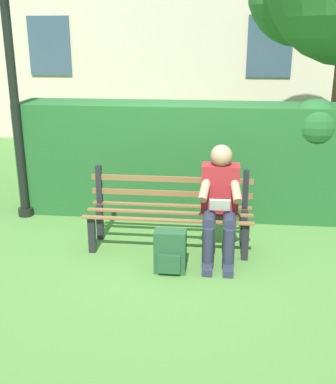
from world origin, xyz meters
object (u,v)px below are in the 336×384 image
(person_seated, at_px, (220,200))
(backpack, at_px, (170,252))
(park_bench, at_px, (170,210))
(lamp_post, at_px, (9,52))

(person_seated, bearing_deg, backpack, 42.07)
(park_bench, bearing_deg, lamp_post, -20.18)
(backpack, bearing_deg, person_seated, -137.93)
(park_bench, xyz_separation_m, backpack, (-0.07, 0.59, -0.20))
(person_seated, height_order, lamp_post, lamp_post)
(park_bench, distance_m, person_seated, 0.59)
(park_bench, relative_size, person_seated, 1.52)
(park_bench, relative_size, backpack, 4.14)
(backpack, distance_m, lamp_post, 2.98)
(person_seated, xyz_separation_m, lamp_post, (2.45, -0.88, 1.40))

